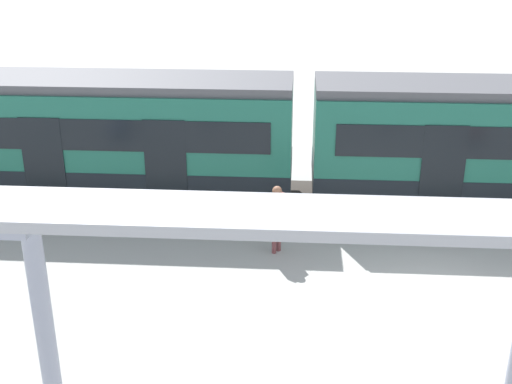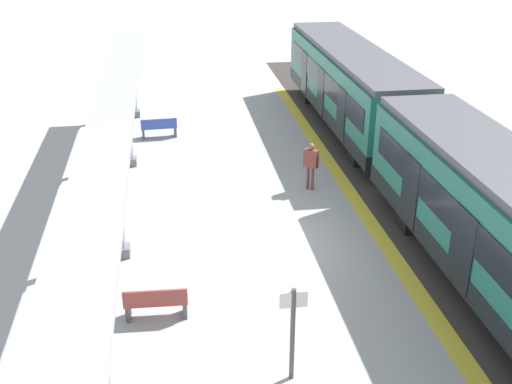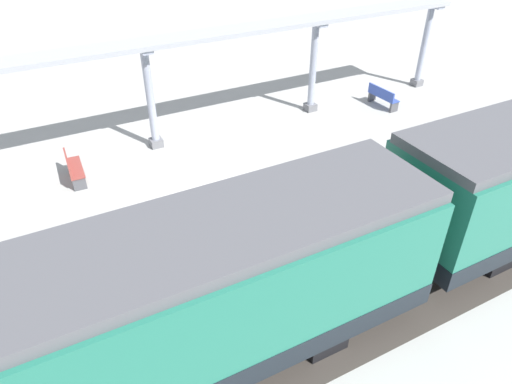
{
  "view_description": "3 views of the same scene",
  "coord_description": "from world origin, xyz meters",
  "px_view_note": "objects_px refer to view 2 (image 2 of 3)",
  "views": [
    {
      "loc": [
        11.43,
        -2.97,
        7.28
      ],
      "look_at": [
        -1.15,
        -3.82,
        2.11
      ],
      "focal_mm": 45.81,
      "sensor_mm": 36.0,
      "label": 1
    },
    {
      "loc": [
        2.15,
        15.61,
        8.96
      ],
      "look_at": [
        -0.13,
        0.22,
        1.73
      ],
      "focal_mm": 43.43,
      "sensor_mm": 36.0,
      "label": 2
    },
    {
      "loc": [
        -11.54,
        4.07,
        8.41
      ],
      "look_at": [
        -2.19,
        -0.87,
        1.16
      ],
      "focal_mm": 32.9,
      "sensor_mm": 36.0,
      "label": 3
    }
  ],
  "objects_px": {
    "canopy_pillar_second": "(127,118)",
    "passenger_waiting_near_edge": "(311,161)",
    "canopy_pillar_nearest": "(132,77)",
    "platform_info_sign": "(293,326)",
    "train_near_carriage": "(350,87)",
    "bench_near_end": "(159,128)",
    "canopy_pillar_fourth": "(98,335)",
    "bench_mid_platform": "(156,303)",
    "canopy_pillar_third": "(116,196)"
  },
  "relations": [
    {
      "from": "train_near_carriage",
      "to": "canopy_pillar_second",
      "type": "xyz_separation_m",
      "value": [
        9.38,
        3.1,
        0.04
      ]
    },
    {
      "from": "platform_info_sign",
      "to": "bench_mid_platform",
      "type": "bearing_deg",
      "value": -41.88
    },
    {
      "from": "canopy_pillar_second",
      "to": "bench_near_end",
      "type": "distance_m",
      "value": 3.44
    },
    {
      "from": "train_near_carriage",
      "to": "canopy_pillar_nearest",
      "type": "height_order",
      "value": "canopy_pillar_nearest"
    },
    {
      "from": "canopy_pillar_second",
      "to": "bench_mid_platform",
      "type": "height_order",
      "value": "canopy_pillar_second"
    },
    {
      "from": "train_near_carriage",
      "to": "canopy_pillar_fourth",
      "type": "distance_m",
      "value": 18.43
    },
    {
      "from": "canopy_pillar_nearest",
      "to": "platform_info_sign",
      "type": "relative_size",
      "value": 1.67
    },
    {
      "from": "platform_info_sign",
      "to": "passenger_waiting_near_edge",
      "type": "xyz_separation_m",
      "value": [
        -2.5,
        -9.17,
        -0.27
      ]
    },
    {
      "from": "bench_near_end",
      "to": "passenger_waiting_near_edge",
      "type": "bearing_deg",
      "value": 130.13
    },
    {
      "from": "train_near_carriage",
      "to": "platform_info_sign",
      "type": "xyz_separation_m",
      "value": [
        5.66,
        15.41,
        -0.5
      ]
    },
    {
      "from": "bench_mid_platform",
      "to": "canopy_pillar_second",
      "type": "bearing_deg",
      "value": -84.45
    },
    {
      "from": "bench_near_end",
      "to": "platform_info_sign",
      "type": "distance_m",
      "value": 15.49
    },
    {
      "from": "train_near_carriage",
      "to": "passenger_waiting_near_edge",
      "type": "xyz_separation_m",
      "value": [
        3.16,
        6.24,
        -0.77
      ]
    },
    {
      "from": "train_near_carriage",
      "to": "canopy_pillar_nearest",
      "type": "xyz_separation_m",
      "value": [
        9.38,
        -2.9,
        0.04
      ]
    },
    {
      "from": "canopy_pillar_second",
      "to": "canopy_pillar_fourth",
      "type": "bearing_deg",
      "value": 90.0
    },
    {
      "from": "train_near_carriage",
      "to": "canopy_pillar_third",
      "type": "bearing_deg",
      "value": 46.43
    },
    {
      "from": "canopy_pillar_third",
      "to": "platform_info_sign",
      "type": "height_order",
      "value": "canopy_pillar_third"
    },
    {
      "from": "canopy_pillar_nearest",
      "to": "bench_near_end",
      "type": "xyz_separation_m",
      "value": [
        -1.1,
        3.07,
        -1.43
      ]
    },
    {
      "from": "platform_info_sign",
      "to": "train_near_carriage",
      "type": "bearing_deg",
      "value": -110.15
    },
    {
      "from": "bench_near_end",
      "to": "platform_info_sign",
      "type": "xyz_separation_m",
      "value": [
        -2.62,
        15.24,
        0.89
      ]
    },
    {
      "from": "canopy_pillar_nearest",
      "to": "canopy_pillar_third",
      "type": "bearing_deg",
      "value": 90.0
    },
    {
      "from": "train_near_carriage",
      "to": "bench_mid_platform",
      "type": "relative_size",
      "value": 8.6
    },
    {
      "from": "canopy_pillar_nearest",
      "to": "platform_info_sign",
      "type": "bearing_deg",
      "value": 101.48
    },
    {
      "from": "canopy_pillar_second",
      "to": "canopy_pillar_fourth",
      "type": "xyz_separation_m",
      "value": [
        0.0,
        12.76,
        0.0
      ]
    },
    {
      "from": "canopy_pillar_fourth",
      "to": "passenger_waiting_near_edge",
      "type": "distance_m",
      "value": 11.48
    },
    {
      "from": "train_near_carriage",
      "to": "passenger_waiting_near_edge",
      "type": "height_order",
      "value": "train_near_carriage"
    },
    {
      "from": "canopy_pillar_second",
      "to": "passenger_waiting_near_edge",
      "type": "xyz_separation_m",
      "value": [
        -6.22,
        3.14,
        -0.81
      ]
    },
    {
      "from": "bench_near_end",
      "to": "passenger_waiting_near_edge",
      "type": "relative_size",
      "value": 0.89
    },
    {
      "from": "platform_info_sign",
      "to": "canopy_pillar_fourth",
      "type": "bearing_deg",
      "value": 6.92
    },
    {
      "from": "canopy_pillar_nearest",
      "to": "bench_near_end",
      "type": "height_order",
      "value": "canopy_pillar_nearest"
    },
    {
      "from": "canopy_pillar_third",
      "to": "bench_mid_platform",
      "type": "height_order",
      "value": "canopy_pillar_third"
    },
    {
      "from": "canopy_pillar_second",
      "to": "bench_mid_platform",
      "type": "relative_size",
      "value": 2.43
    },
    {
      "from": "canopy_pillar_fourth",
      "to": "bench_mid_platform",
      "type": "distance_m",
      "value": 3.4
    },
    {
      "from": "canopy_pillar_nearest",
      "to": "platform_info_sign",
      "type": "distance_m",
      "value": 18.7
    },
    {
      "from": "canopy_pillar_second",
      "to": "platform_info_sign",
      "type": "distance_m",
      "value": 12.87
    },
    {
      "from": "canopy_pillar_second",
      "to": "canopy_pillar_third",
      "type": "bearing_deg",
      "value": 90.0
    },
    {
      "from": "bench_mid_platform",
      "to": "canopy_pillar_nearest",
      "type": "bearing_deg",
      "value": -86.55
    },
    {
      "from": "bench_near_end",
      "to": "bench_mid_platform",
      "type": "xyz_separation_m",
      "value": [
        0.14,
        12.76,
        0.0
      ]
    },
    {
      "from": "canopy_pillar_third",
      "to": "platform_info_sign",
      "type": "bearing_deg",
      "value": 123.82
    },
    {
      "from": "canopy_pillar_nearest",
      "to": "canopy_pillar_second",
      "type": "height_order",
      "value": "same"
    },
    {
      "from": "canopy_pillar_fourth",
      "to": "platform_info_sign",
      "type": "xyz_separation_m",
      "value": [
        -3.72,
        -0.45,
        -0.54
      ]
    },
    {
      "from": "canopy_pillar_third",
      "to": "bench_near_end",
      "type": "xyz_separation_m",
      "value": [
        -1.1,
        -9.69,
        -1.43
      ]
    },
    {
      "from": "train_near_carriage",
      "to": "bench_near_end",
      "type": "relative_size",
      "value": 8.6
    },
    {
      "from": "canopy_pillar_nearest",
      "to": "canopy_pillar_third",
      "type": "relative_size",
      "value": 1.0
    },
    {
      "from": "bench_mid_platform",
      "to": "passenger_waiting_near_edge",
      "type": "height_order",
      "value": "passenger_waiting_near_edge"
    },
    {
      "from": "canopy_pillar_third",
      "to": "passenger_waiting_near_edge",
      "type": "height_order",
      "value": "canopy_pillar_third"
    },
    {
      "from": "bench_near_end",
      "to": "canopy_pillar_nearest",
      "type": "bearing_deg",
      "value": -70.31
    },
    {
      "from": "canopy_pillar_third",
      "to": "bench_near_end",
      "type": "height_order",
      "value": "canopy_pillar_third"
    },
    {
      "from": "canopy_pillar_second",
      "to": "canopy_pillar_third",
      "type": "distance_m",
      "value": 6.76
    },
    {
      "from": "canopy_pillar_third",
      "to": "platform_info_sign",
      "type": "xyz_separation_m",
      "value": [
        -3.72,
        5.55,
        -0.54
      ]
    }
  ]
}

